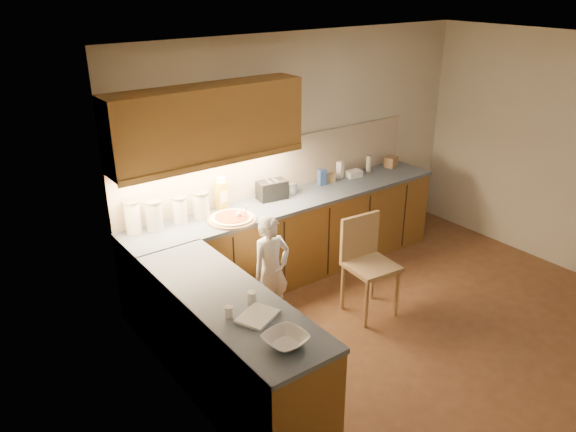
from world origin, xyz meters
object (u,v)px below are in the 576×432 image
(child, at_px, (271,271))
(wooden_chair, at_px, (366,258))
(toaster, at_px, (272,190))
(pizza_on_board, at_px, (232,218))
(oil_jug, at_px, (222,195))

(child, xyz_separation_m, wooden_chair, (0.88, -0.37, 0.02))
(child, distance_m, toaster, 1.04)
(child, relative_size, toaster, 3.33)
(child, bearing_deg, pizza_on_board, 99.31)
(pizza_on_board, distance_m, child, 0.65)
(wooden_chair, bearing_deg, toaster, 111.87)
(wooden_chair, relative_size, oil_jug, 2.89)
(child, bearing_deg, oil_jug, 90.93)
(pizza_on_board, bearing_deg, child, -79.61)
(child, distance_m, oil_jug, 0.97)
(pizza_on_board, xyz_separation_m, toaster, (0.64, 0.24, 0.08))
(pizza_on_board, distance_m, oil_jug, 0.34)
(wooden_chair, bearing_deg, child, 162.61)
(oil_jug, height_order, toaster, oil_jug)
(wooden_chair, xyz_separation_m, toaster, (-0.33, 1.13, 0.45))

